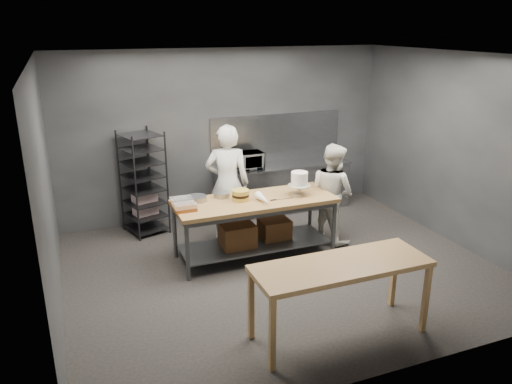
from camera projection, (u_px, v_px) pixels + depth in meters
ground at (281, 268)px, 7.28m from camera, size 6.00×6.00×0.00m
back_wall at (226, 134)px, 9.00m from camera, size 6.00×0.04×3.00m
work_table at (254, 221)px, 7.50m from camera, size 2.40×0.90×0.92m
near_counter at (341, 271)px, 5.48m from camera, size 2.00×0.70×0.90m
back_counter at (283, 188)px, 9.40m from camera, size 2.60×0.60×0.90m
splashback_panel at (277, 138)px, 9.38m from camera, size 2.60×0.02×0.90m
speed_rack at (144, 184)px, 8.30m from camera, size 0.77×0.80×1.75m
chef_behind at (227, 184)px, 7.97m from camera, size 0.81×0.67×1.92m
chef_right at (332, 193)px, 8.01m from camera, size 0.81×0.93×1.61m
microwave at (247, 161)px, 8.96m from camera, size 0.54×0.37×0.30m
frosted_cake_stand at (299, 181)px, 7.49m from camera, size 0.34×0.34×0.36m
layer_cake at (240, 195)px, 7.31m from camera, size 0.25×0.25×0.16m
cake_pans at (199, 198)px, 7.31m from camera, size 0.87×0.33×0.07m
piping_bag at (263, 199)px, 7.21m from camera, size 0.13×0.38×0.12m
offset_spatula at (279, 199)px, 7.36m from camera, size 0.36×0.02×0.02m
pastry_clamshells at (183, 204)px, 7.02m from camera, size 0.32×0.45×0.11m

